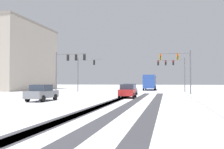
# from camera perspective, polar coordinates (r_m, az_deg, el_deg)

# --- Properties ---
(wheel_track_left_lane) EXTENTS (0.94, 36.40, 0.01)m
(wheel_track_left_lane) POSITION_cam_1_polar(r_m,az_deg,el_deg) (24.90, 4.75, -5.99)
(wheel_track_left_lane) COLOR #424247
(wheel_track_left_lane) RESTS_ON ground
(wheel_track_right_lane) EXTENTS (1.06, 36.40, 0.01)m
(wheel_track_right_lane) POSITION_cam_1_polar(r_m,az_deg,el_deg) (25.25, -0.10, -5.93)
(wheel_track_right_lane) COLOR #424247
(wheel_track_right_lane) RESTS_ON ground
(wheel_track_center) EXTENTS (0.90, 36.40, 0.01)m
(wheel_track_center) POSITION_cam_1_polar(r_m,az_deg,el_deg) (25.20, 0.46, -5.94)
(wheel_track_center) COLOR #424247
(wheel_track_center) RESTS_ON ground
(wheel_track_oncoming) EXTENTS (0.94, 36.40, 0.01)m
(wheel_track_oncoming) POSITION_cam_1_polar(r_m,az_deg,el_deg) (24.73, 9.61, -6.00)
(wheel_track_oncoming) COLOR #424247
(wheel_track_oncoming) RESTS_ON ground
(traffic_signal_near_right) EXTENTS (4.60, 0.45, 6.50)m
(traffic_signal_near_right) POSITION_cam_1_polar(r_m,az_deg,el_deg) (39.26, 14.62, 2.36)
(traffic_signal_near_right) COLOR #56565B
(traffic_signal_near_right) RESTS_ON ground
(traffic_signal_far_right) EXTENTS (5.36, 0.62, 6.50)m
(traffic_signal_far_right) POSITION_cam_1_polar(r_m,az_deg,el_deg) (51.42, 13.34, 1.64)
(traffic_signal_far_right) COLOR #56565B
(traffic_signal_far_right) RESTS_ON ground
(traffic_signal_near_left) EXTENTS (4.94, 0.53, 6.50)m
(traffic_signal_near_left) POSITION_cam_1_polar(r_m,az_deg,el_deg) (39.98, -9.67, 2.51)
(traffic_signal_near_left) COLOR #56565B
(traffic_signal_near_left) RESTS_ON ground
(traffic_signal_far_left) EXTENTS (4.62, 0.53, 6.50)m
(traffic_signal_far_left) POSITION_cam_1_polar(r_m,az_deg,el_deg) (49.75, -6.17, 1.21)
(traffic_signal_far_left) COLOR #56565B
(traffic_signal_far_left) RESTS_ON ground
(car_silver_lead) EXTENTS (1.86, 4.11, 1.62)m
(car_silver_lead) POSITION_cam_1_polar(r_m,az_deg,el_deg) (37.23, 3.96, -3.27)
(car_silver_lead) COLOR #B7BABF
(car_silver_lead) RESTS_ON ground
(car_red_second) EXTENTS (1.92, 4.15, 1.62)m
(car_red_second) POSITION_cam_1_polar(r_m,az_deg,el_deg) (30.56, 3.43, -3.64)
(car_red_second) COLOR red
(car_red_second) RESTS_ON ground
(car_grey_third) EXTENTS (1.92, 4.14, 1.62)m
(car_grey_third) POSITION_cam_1_polar(r_m,az_deg,el_deg) (26.53, -15.20, -3.91)
(car_grey_third) COLOR slate
(car_grey_third) RESTS_ON ground
(bus_oncoming) EXTENTS (2.79, 11.04, 3.38)m
(bus_oncoming) POSITION_cam_1_polar(r_m,az_deg,el_deg) (59.94, 8.32, -1.49)
(bus_oncoming) COLOR #284793
(bus_oncoming) RESTS_ON ground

